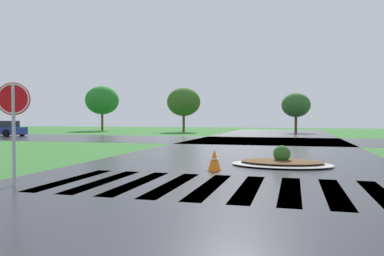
{
  "coord_description": "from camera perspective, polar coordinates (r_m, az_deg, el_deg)",
  "views": [
    {
      "loc": [
        1.87,
        -2.46,
        1.58
      ],
      "look_at": [
        -1.23,
        8.9,
        1.27
      ],
      "focal_mm": 35.07,
      "sensor_mm": 36.0,
      "label": 1
    }
  ],
  "objects": [
    {
      "name": "stop_sign",
      "position": [
        9.65,
        -25.52,
        2.58
      ],
      "size": [
        0.7,
        0.34,
        2.4
      ],
      "rotation": [
        0.0,
        0.0,
        0.42
      ],
      "color": "#B2B5BA",
      "rests_on": "ground"
    },
    {
      "name": "car_dark_suv",
      "position": [
        36.82,
        -26.92,
        -0.15
      ],
      "size": [
        4.33,
        2.21,
        1.34
      ],
      "rotation": [
        0.0,
        0.0,
        3.08
      ],
      "color": "navy",
      "rests_on": "ground"
    },
    {
      "name": "asphalt_cross_road",
      "position": [
        26.64,
        11.23,
        -1.9
      ],
      "size": [
        90.0,
        9.55,
        0.01
      ],
      "primitive_type": "cube",
      "color": "#2B2B30",
      "rests_on": "ground"
    },
    {
      "name": "crosswalk_stripes",
      "position": [
        8.75,
        2.7,
        -8.84
      ],
      "size": [
        7.65,
        3.47,
        0.01
      ],
      "color": "white",
      "rests_on": "ground"
    },
    {
      "name": "background_treeline",
      "position": [
        42.2,
        8.2,
        4.23
      ],
      "size": [
        39.11,
        6.29,
        5.65
      ],
      "color": "#4C3823",
      "rests_on": "ground"
    },
    {
      "name": "asphalt_roadway",
      "position": [
        12.69,
        6.7,
        -5.62
      ],
      "size": [
        10.61,
        80.0,
        0.01
      ],
      "primitive_type": "cube",
      "color": "#2B2B30",
      "rests_on": "ground"
    },
    {
      "name": "traffic_cone",
      "position": [
        11.29,
        3.43,
        -4.94
      ],
      "size": [
        0.41,
        0.41,
        0.64
      ],
      "color": "orange",
      "rests_on": "ground"
    },
    {
      "name": "median_island",
      "position": [
        12.74,
        13.49,
        -5.06
      ],
      "size": [
        3.29,
        2.22,
        0.68
      ],
      "color": "#9E9B93",
      "rests_on": "ground"
    }
  ]
}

